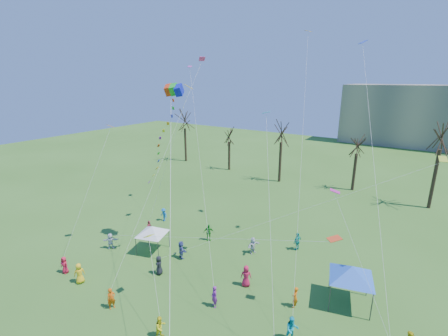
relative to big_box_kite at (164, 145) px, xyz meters
The scene contains 6 objects.
bare_tree_row 30.24m from the big_box_kite, 67.44° to the left, with size 69.63×7.71×12.41m.
big_box_kite is the anchor object (origin of this frame).
canopy_tent_white 8.74m from the big_box_kite, 156.91° to the right, with size 3.48×3.48×2.73m.
canopy_tent_blue 18.41m from the big_box_kite, ahead, with size 4.19×4.19×3.24m.
festival_crowd 12.09m from the big_box_kite, 14.36° to the right, with size 27.34×16.54×1.86m.
small_kites_aloft 7.41m from the big_box_kite, 19.55° to the left, with size 27.03×19.87×30.73m.
Camera 1 is at (11.77, -11.23, 16.61)m, focal length 25.00 mm.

